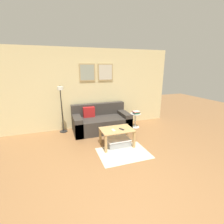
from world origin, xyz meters
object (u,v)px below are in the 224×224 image
object	(u,v)px
side_table	(135,119)
remote_control	(122,129)
coffee_table	(117,133)
book_stack	(136,112)
floor_lamp	(61,104)
cell_phone	(113,130)
couch	(101,122)
storage_bin	(118,142)

from	to	relation	value
side_table	remote_control	distance (m)	1.47
coffee_table	book_stack	distance (m)	1.49
book_stack	remote_control	size ratio (longest dim) A/B	1.62
floor_lamp	cell_phone	xyz separation A→B (m)	(1.15, -1.30, -0.47)
coffee_table	remote_control	size ratio (longest dim) A/B	5.45
couch	storage_bin	xyz separation A→B (m)	(0.13, -1.16, -0.19)
storage_bin	floor_lamp	bearing A→B (deg)	135.65
storage_bin	book_stack	xyz separation A→B (m)	(1.04, 1.01, 0.43)
floor_lamp	side_table	xyz separation A→B (m)	(2.31, -0.23, -0.64)
storage_bin	cell_phone	world-z (taller)	cell_phone
floor_lamp	cell_phone	distance (m)	1.80
couch	cell_phone	bearing A→B (deg)	-90.31
side_table	book_stack	distance (m)	0.24
floor_lamp	book_stack	xyz separation A→B (m)	(2.33, -0.25, -0.40)
storage_bin	side_table	distance (m)	1.47
coffee_table	floor_lamp	distance (m)	1.87
storage_bin	remote_control	size ratio (longest dim) A/B	4.00
book_stack	cell_phone	size ratio (longest dim) A/B	1.74
storage_bin	cell_phone	distance (m)	0.39
remote_control	book_stack	bearing A→B (deg)	25.24
couch	book_stack	world-z (taller)	couch
coffee_table	storage_bin	bearing A→B (deg)	8.72
couch	floor_lamp	xyz separation A→B (m)	(-1.15, 0.10, 0.64)
remote_control	cell_phone	xyz separation A→B (m)	(-0.21, 0.03, -0.01)
floor_lamp	remote_control	distance (m)	1.96
couch	storage_bin	distance (m)	1.19
remote_control	coffee_table	bearing A→B (deg)	124.94
book_stack	cell_phone	distance (m)	1.58
coffee_table	floor_lamp	bearing A→B (deg)	134.77
cell_phone	book_stack	bearing A→B (deg)	39.14
side_table	floor_lamp	bearing A→B (deg)	174.41
couch	storage_bin	world-z (taller)	couch
remote_control	couch	bearing A→B (deg)	76.59
coffee_table	storage_bin	size ratio (longest dim) A/B	1.36
coffee_table	side_table	world-z (taller)	side_table
couch	side_table	size ratio (longest dim) A/B	3.65
storage_bin	remote_control	world-z (taller)	remote_control
book_stack	couch	bearing A→B (deg)	172.56
coffee_table	book_stack	xyz separation A→B (m)	(1.08, 1.01, 0.17)
storage_bin	cell_phone	bearing A→B (deg)	-163.21
couch	remote_control	size ratio (longest dim) A/B	11.74
coffee_table	side_table	xyz separation A→B (m)	(1.06, 1.04, -0.07)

